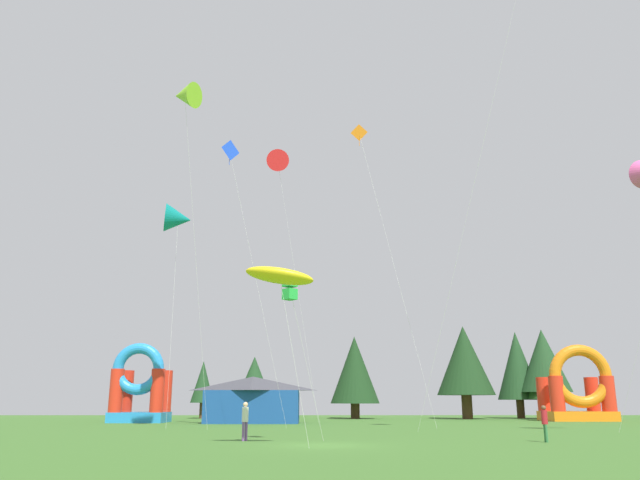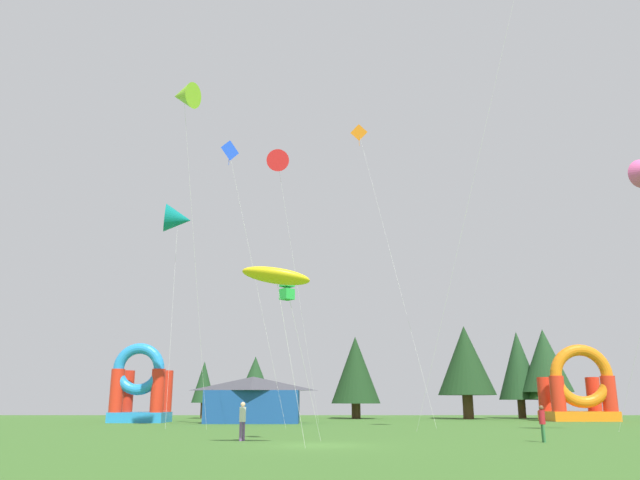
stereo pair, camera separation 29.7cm
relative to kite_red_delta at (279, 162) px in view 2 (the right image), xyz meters
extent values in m
plane|color=#3D6B28|center=(3.85, -26.78, -23.41)|extent=(120.00, 120.00, 0.00)
cone|color=red|center=(0.00, 0.00, 0.00)|extent=(2.18, 2.29, 2.36)
cylinder|color=silver|center=(1.91, 0.10, -11.70)|extent=(3.83, 0.21, 23.42)
cone|color=#8CD826|center=(-5.41, -15.58, -1.33)|extent=(2.43, 2.39, 2.02)
cylinder|color=silver|center=(-4.50, -13.51, -12.37)|extent=(1.85, 4.16, 22.09)
pyramid|color=blue|center=(-3.23, -9.04, -2.74)|extent=(1.05, 1.03, 1.24)
cylinder|color=blue|center=(-3.17, -9.11, -3.29)|extent=(0.04, 0.04, 1.10)
cylinder|color=silver|center=(-0.81, -9.15, -13.07)|extent=(4.73, 0.10, 20.68)
cube|color=green|center=(2.35, -25.15, -16.68)|extent=(0.76, 0.76, 0.51)
cube|color=green|center=(2.35, -25.15, -16.07)|extent=(0.76, 0.76, 0.51)
cylinder|color=silver|center=(3.16, -24.40, -19.89)|extent=(1.62, 1.53, 7.04)
pyramid|color=orange|center=(7.41, -3.08, 1.49)|extent=(1.12, 0.45, 1.10)
cylinder|color=orange|center=(7.40, -3.16, 0.90)|extent=(0.04, 0.04, 1.16)
cylinder|color=silver|center=(9.71, -6.20, -10.96)|extent=(4.64, 6.10, 24.90)
cylinder|color=silver|center=(12.92, -18.56, -9.86)|extent=(6.29, 7.27, 27.11)
ellipsoid|color=yellow|center=(2.05, -28.41, -16.43)|extent=(3.00, 1.20, 1.26)
cylinder|color=silver|center=(2.70, -28.42, -19.92)|extent=(1.31, 0.03, 6.98)
cone|color=#0C7F7A|center=(-7.27, -7.42, -7.71)|extent=(2.57, 2.66, 2.33)
cylinder|color=silver|center=(-6.92, -8.90, -15.56)|extent=(0.72, 2.97, 15.71)
cylinder|color=#724C8C|center=(0.30, -23.61, -22.98)|extent=(0.18, 0.18, 0.86)
cylinder|color=#724C8C|center=(0.18, -23.73, -22.98)|extent=(0.18, 0.18, 0.86)
cylinder|color=silver|center=(0.24, -23.67, -22.21)|extent=(0.43, 0.43, 0.68)
sphere|color=#D8AD84|center=(0.24, -23.67, -21.75)|extent=(0.23, 0.23, 0.23)
cylinder|color=#33723F|center=(14.12, -24.61, -23.02)|extent=(0.12, 0.12, 0.79)
cylinder|color=#33723F|center=(14.13, -24.77, -23.02)|extent=(0.12, 0.12, 0.79)
cylinder|color=#B21E26|center=(14.13, -24.69, -22.31)|extent=(0.29, 0.29, 0.63)
sphere|color=brown|center=(14.13, -24.69, -21.89)|extent=(0.21, 0.21, 0.21)
cube|color=#268CD8|center=(-12.10, 3.21, -22.97)|extent=(4.76, 4.19, 0.88)
cylinder|color=red|center=(-13.89, 1.70, -20.68)|extent=(1.17, 1.17, 3.71)
cylinder|color=red|center=(-10.31, 1.70, -20.68)|extent=(1.17, 1.17, 3.71)
cylinder|color=red|center=(-13.89, 4.72, -20.68)|extent=(1.17, 1.17, 3.71)
cylinder|color=red|center=(-10.31, 4.72, -20.68)|extent=(1.17, 1.17, 3.71)
torus|color=#268CD8|center=(-12.10, 1.70, -18.83)|extent=(4.52, 0.94, 4.52)
cube|color=orange|center=(28.56, 7.23, -22.96)|extent=(6.15, 4.75, 0.90)
cylinder|color=red|center=(26.15, 5.52, -20.90)|extent=(1.33, 1.33, 3.23)
cylinder|color=red|center=(30.97, 5.52, -20.90)|extent=(1.33, 1.33, 3.23)
cylinder|color=red|center=(26.15, 8.94, -20.90)|extent=(1.33, 1.33, 3.23)
cylinder|color=red|center=(30.97, 8.94, -20.90)|extent=(1.33, 1.33, 3.23)
torus|color=orange|center=(28.56, 5.52, -19.28)|extent=(5.88, 1.06, 5.88)
cube|color=#19478C|center=(-1.85, 0.80, -22.05)|extent=(7.92, 3.88, 2.72)
pyramid|color=#3F3F47|center=(-1.85, 0.80, -20.11)|extent=(7.92, 3.88, 1.17)
cylinder|color=#4C331E|center=(-8.92, 16.12, -22.58)|extent=(0.46, 0.46, 1.66)
cone|color=#1E4221|center=(-8.92, 16.12, -19.51)|extent=(2.56, 2.56, 4.47)
cylinder|color=#4C331E|center=(-3.33, 16.84, -22.54)|extent=(0.73, 0.73, 1.75)
cone|color=#1E4221|center=(-3.33, 16.84, -19.18)|extent=(4.07, 4.07, 4.96)
cylinder|color=#4C331E|center=(7.82, 15.30, -22.62)|extent=(0.96, 0.96, 1.59)
cone|color=#193819|center=(7.82, 15.30, -18.22)|extent=(5.33, 5.33, 7.20)
cylinder|color=#4C331E|center=(19.61, 13.84, -22.18)|extent=(1.10, 1.10, 2.46)
cone|color=#193819|center=(19.61, 13.84, -17.29)|extent=(6.14, 6.14, 7.33)
cylinder|color=#4C331E|center=(26.03, 16.18, -22.42)|extent=(0.84, 0.84, 1.98)
cone|color=#1E4221|center=(26.03, 16.18, -17.71)|extent=(4.68, 4.68, 7.43)
cylinder|color=#4C331E|center=(28.31, 14.22, -22.03)|extent=(0.98, 0.98, 2.77)
cone|color=#1E4221|center=(28.31, 14.22, -17.29)|extent=(5.44, 5.44, 6.71)
cylinder|color=#4C331E|center=(28.37, 13.58, -22.39)|extent=(0.81, 0.81, 2.05)
cone|color=#234C1E|center=(28.37, 13.58, -18.59)|extent=(4.49, 4.49, 5.53)
camera|label=1|loc=(3.63, -54.41, -21.60)|focal=35.00mm
camera|label=2|loc=(3.92, -54.41, -21.60)|focal=35.00mm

